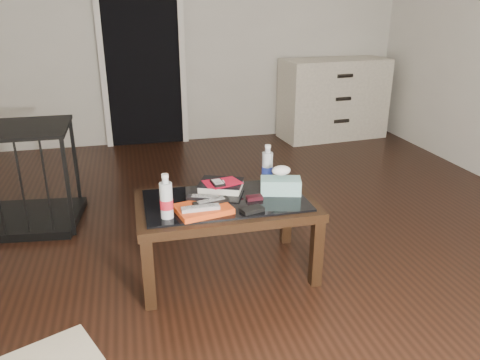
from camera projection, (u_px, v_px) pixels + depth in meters
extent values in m
plane|color=black|center=(230.00, 240.00, 3.15)|extent=(5.00, 5.00, 0.00)
plane|color=beige|center=(178.00, 17.00, 4.94)|extent=(5.00, 0.00, 5.00)
cube|color=black|center=(142.00, 52.00, 4.95)|extent=(0.80, 0.05, 2.00)
cube|color=silver|center=(101.00, 53.00, 4.83)|extent=(0.06, 0.04, 2.04)
cube|color=silver|center=(182.00, 51.00, 5.01)|extent=(0.06, 0.04, 2.04)
cube|color=black|center=(149.00, 274.00, 2.39)|extent=(0.06, 0.06, 0.40)
cube|color=black|center=(316.00, 253.00, 2.60)|extent=(0.06, 0.06, 0.40)
cube|color=black|center=(144.00, 229.00, 2.87)|extent=(0.06, 0.06, 0.40)
cube|color=black|center=(286.00, 214.00, 3.07)|extent=(0.06, 0.06, 0.40)
cube|color=black|center=(225.00, 205.00, 2.65)|extent=(1.00, 0.60, 0.05)
cube|color=black|center=(225.00, 200.00, 2.64)|extent=(0.90, 0.50, 0.01)
cube|color=silver|center=(333.00, 99.00, 5.39)|extent=(1.24, 0.61, 0.90)
cylinder|color=black|center=(342.00, 121.00, 5.23)|extent=(0.18, 0.06, 0.04)
cylinder|color=black|center=(343.00, 99.00, 5.14)|extent=(0.18, 0.06, 0.04)
cylinder|color=black|center=(345.00, 76.00, 5.05)|extent=(0.18, 0.06, 0.04)
cube|color=black|center=(15.00, 220.00, 3.38)|extent=(0.96, 0.70, 0.06)
cube|color=black|center=(68.00, 188.00, 3.10)|extent=(0.03, 0.03, 0.70)
cube|color=black|center=(75.00, 161.00, 3.61)|extent=(0.03, 0.03, 0.70)
cube|color=#E04515|center=(203.00, 209.00, 2.48)|extent=(0.32, 0.27, 0.03)
cube|color=#A4A4A8|center=(200.00, 208.00, 2.43)|extent=(0.20, 0.06, 0.02)
cube|color=black|center=(211.00, 202.00, 2.51)|extent=(0.21, 0.10, 0.02)
cube|color=black|center=(205.00, 198.00, 2.56)|extent=(0.20, 0.12, 0.02)
cube|color=black|center=(221.00, 186.00, 2.77)|extent=(0.31, 0.28, 0.05)
cube|color=#B20B25|center=(220.00, 182.00, 2.75)|extent=(0.21, 0.16, 0.01)
cube|color=black|center=(218.00, 183.00, 2.71)|extent=(0.08, 0.11, 0.02)
cube|color=black|center=(254.00, 198.00, 2.63)|extent=(0.09, 0.05, 0.02)
cube|color=black|center=(252.00, 210.00, 2.48)|extent=(0.13, 0.10, 0.02)
cylinder|color=silver|center=(166.00, 196.00, 2.38)|extent=(0.08, 0.08, 0.24)
cylinder|color=#B8BEC4|center=(267.00, 164.00, 2.85)|extent=(0.08, 0.08, 0.24)
cube|color=teal|center=(281.00, 186.00, 2.71)|extent=(0.25, 0.18, 0.09)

